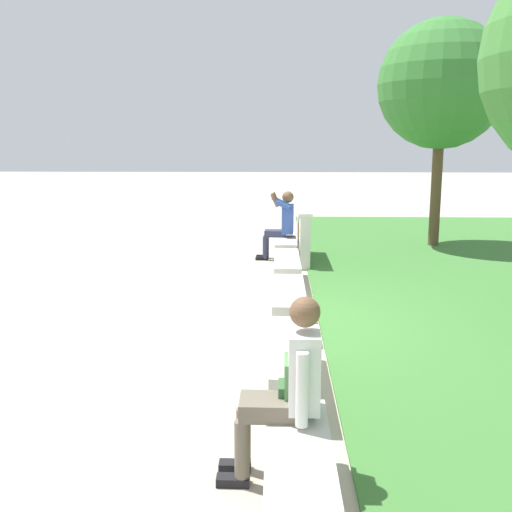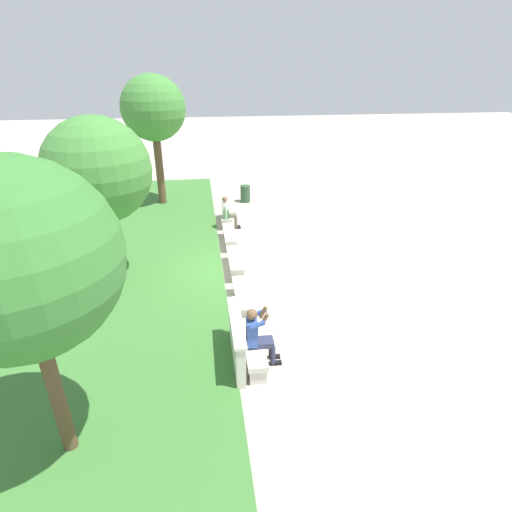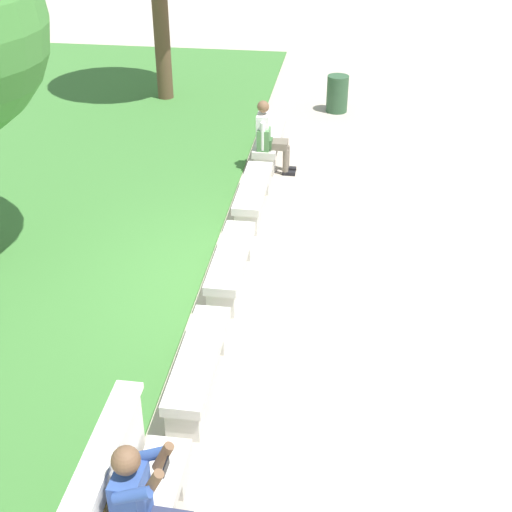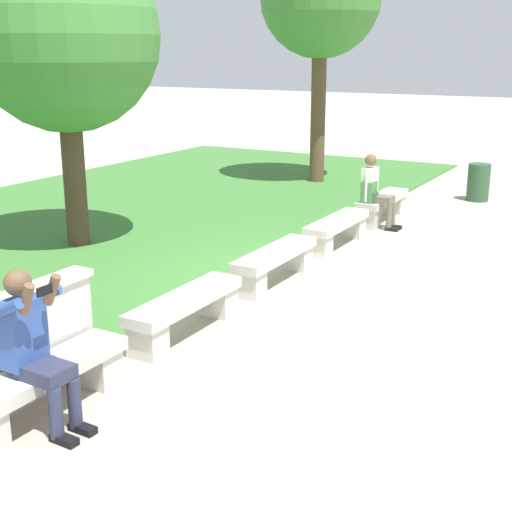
% 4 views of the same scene
% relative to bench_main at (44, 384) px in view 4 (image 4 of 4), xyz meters
% --- Properties ---
extents(ground_plane, '(80.00, 80.00, 0.00)m').
position_rel_bench_main_xyz_m(ground_plane, '(4.09, 0.00, -0.29)').
color(ground_plane, '#B2A593').
extents(grass_strip, '(21.87, 8.00, 0.03)m').
position_rel_bench_main_xyz_m(grass_strip, '(4.09, 4.38, -0.28)').
color(grass_strip, '#3D7533').
rests_on(grass_strip, ground).
extents(bench_main, '(1.69, 0.40, 0.45)m').
position_rel_bench_main_xyz_m(bench_main, '(0.00, 0.00, 0.00)').
color(bench_main, beige).
rests_on(bench_main, ground).
extents(bench_near, '(1.69, 0.40, 0.45)m').
position_rel_bench_main_xyz_m(bench_near, '(2.04, 0.00, 0.00)').
color(bench_near, beige).
rests_on(bench_near, ground).
extents(bench_mid, '(1.69, 0.40, 0.45)m').
position_rel_bench_main_xyz_m(bench_mid, '(4.09, 0.00, 0.00)').
color(bench_mid, beige).
rests_on(bench_mid, ground).
extents(bench_far, '(1.69, 0.40, 0.45)m').
position_rel_bench_main_xyz_m(bench_far, '(6.13, 0.00, 0.00)').
color(bench_far, beige).
rests_on(bench_far, ground).
extents(bench_end, '(1.69, 0.40, 0.45)m').
position_rel_bench_main_xyz_m(bench_end, '(8.18, 0.00, 0.00)').
color(bench_end, beige).
rests_on(bench_end, ground).
extents(backrest_wall_with_plaque, '(1.82, 0.24, 1.01)m').
position_rel_bench_main_xyz_m(backrest_wall_with_plaque, '(0.00, 0.34, 0.22)').
color(backrest_wall_with_plaque, beige).
rests_on(backrest_wall_with_plaque, ground).
extents(person_photographer, '(0.48, 0.73, 1.32)m').
position_rel_bench_main_xyz_m(person_photographer, '(-0.15, -0.08, 0.44)').
color(person_photographer, black).
rests_on(person_photographer, ground).
extents(person_distant, '(0.48, 0.67, 1.26)m').
position_rel_bench_main_xyz_m(person_distant, '(7.59, -0.07, 0.38)').
color(person_distant, black).
rests_on(person_distant, ground).
extents(backpack, '(0.28, 0.24, 0.43)m').
position_rel_bench_main_xyz_m(backpack, '(7.50, 0.01, 0.33)').
color(backpack, '#4C7F47').
rests_on(backpack, bench_end).
extents(tree_left_background, '(2.81, 2.81, 4.56)m').
position_rel_bench_main_xyz_m(tree_left_background, '(4.20, 3.55, 2.84)').
color(tree_left_background, '#4C3826').
rests_on(tree_left_background, ground).
extents(trash_bin, '(0.44, 0.44, 0.75)m').
position_rel_bench_main_xyz_m(trash_bin, '(10.77, -1.09, 0.08)').
color(trash_bin, '#2D5133').
rests_on(trash_bin, ground).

